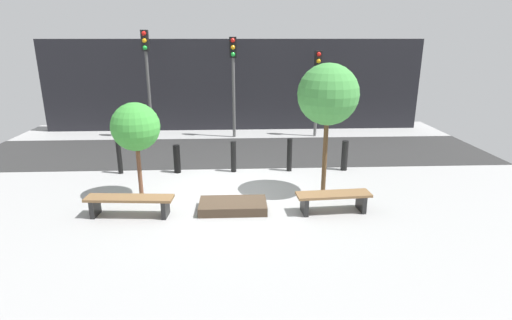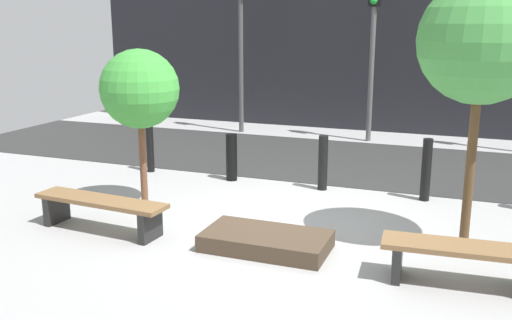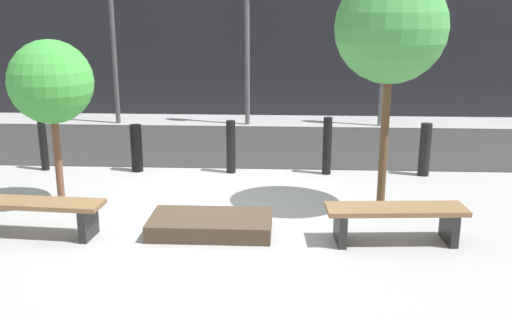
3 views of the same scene
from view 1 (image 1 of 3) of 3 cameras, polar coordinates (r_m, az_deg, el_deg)
The scene contains 16 objects.
ground_plane at distance 10.41m, azimuth -3.27°, elevation -5.06°, with size 18.00×18.00×0.00m, color #9A9A9A.
road_strip at distance 14.29m, azimuth -3.15°, elevation 1.20°, with size 18.00×3.88×0.01m, color #2C2C2C.
building_facade at distance 17.66m, azimuth -3.18°, elevation 10.64°, with size 16.20×0.50×3.86m, color black.
bench_left at distance 9.57m, azimuth -17.61°, elevation -5.74°, with size 2.01×0.57×0.47m.
bench_right at distance 9.51m, azimuth 10.99°, elevation -5.43°, with size 1.76×0.59×0.47m.
planter_bed at distance 9.52m, azimuth -3.32°, elevation -6.57°, with size 1.59×0.86×0.22m, color #453628.
tree_behind_left_bench at distance 10.16m, azimuth -16.83°, elevation 4.51°, with size 1.18×1.18×2.44m.
tree_behind_right_bench at distance 9.97m, azimuth 10.25°, elevation 9.14°, with size 1.50×1.50×3.35m.
bollard_far_left at distance 12.55m, azimuth -18.95°, elevation 0.48°, with size 0.14×0.14×1.06m, color black.
bollard_left at distance 12.21m, azimuth -11.23°, elevation 0.14°, with size 0.20×0.20×0.85m, color black.
bollard_center at distance 12.06m, azimuth -3.24°, elevation 0.46°, with size 0.16×0.16×0.94m, color black.
bollard_right at distance 12.15m, azimuth 4.80°, elevation 0.74°, with size 0.16×0.16×1.02m, color black.
bollard_far_right at distance 12.50m, azimuth 12.54°, elevation 0.63°, with size 0.19×0.19×0.93m, color black.
traffic_light_west at distance 16.38m, azimuth -15.33°, elevation 12.85°, with size 0.28×0.27×4.19m.
traffic_light_mid_west at distance 16.02m, azimuth -3.26°, elevation 12.76°, with size 0.28×0.27×3.94m.
traffic_light_mid_east at distance 16.36m, azimuth 8.76°, elevation 11.51°, with size 0.28×0.27×3.42m.
Camera 1 is at (0.14, -9.64, 3.94)m, focal length 28.00 mm.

